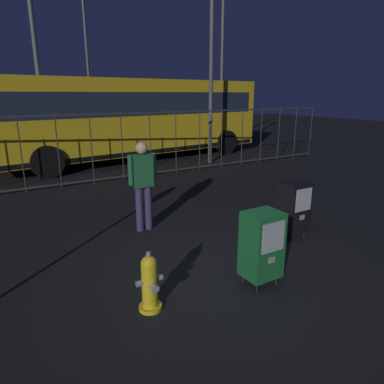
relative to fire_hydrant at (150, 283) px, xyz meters
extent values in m
plane|color=black|center=(1.16, 0.24, -0.35)|extent=(60.00, 60.00, 0.00)
cylinder|color=yellow|center=(0.00, 0.00, -0.33)|extent=(0.28, 0.28, 0.05)
cylinder|color=yellow|center=(0.00, 0.00, -0.03)|extent=(0.19, 0.19, 0.55)
sphere|color=yellow|center=(0.00, 0.00, 0.25)|extent=(0.19, 0.19, 0.19)
cylinder|color=gray|center=(0.00, 0.00, 0.37)|extent=(0.06, 0.06, 0.05)
cylinder|color=gray|center=(0.00, -0.13, 0.00)|extent=(0.09, 0.08, 0.09)
cylinder|color=gray|center=(-0.13, 0.00, 0.03)|extent=(0.07, 0.07, 0.07)
cylinder|color=gray|center=(0.13, 0.00, 0.03)|extent=(0.07, 0.07, 0.07)
cylinder|color=black|center=(2.94, 0.55, -0.29)|extent=(0.04, 0.04, 0.12)
cylinder|color=black|center=(3.28, 0.55, -0.29)|extent=(0.04, 0.04, 0.12)
cylinder|color=black|center=(2.94, 0.83, -0.29)|extent=(0.04, 0.04, 0.12)
cylinder|color=black|center=(3.28, 0.83, -0.29)|extent=(0.04, 0.04, 0.12)
cube|color=black|center=(3.11, 0.69, 0.22)|extent=(0.48, 0.40, 0.90)
cube|color=#B2B7BF|center=(3.11, 0.49, 0.40)|extent=(0.36, 0.01, 0.40)
cube|color=gray|center=(3.11, 0.48, 0.08)|extent=(0.10, 0.02, 0.08)
cylinder|color=black|center=(1.36, -0.36, -0.29)|extent=(0.04, 0.04, 0.12)
cylinder|color=black|center=(1.70, -0.36, -0.29)|extent=(0.04, 0.04, 0.12)
cylinder|color=black|center=(1.36, -0.08, -0.29)|extent=(0.04, 0.04, 0.12)
cylinder|color=black|center=(1.70, -0.08, -0.29)|extent=(0.04, 0.04, 0.12)
cube|color=#19602D|center=(1.53, -0.22, 0.22)|extent=(0.48, 0.40, 0.90)
cube|color=#B2B7BF|center=(1.53, -0.43, 0.40)|extent=(0.36, 0.01, 0.40)
cube|color=gray|center=(1.53, -0.43, 0.08)|extent=(0.10, 0.02, 0.08)
cylinder|color=#382D51|center=(0.88, 2.39, 0.07)|extent=(0.14, 0.14, 0.85)
cylinder|color=#382D51|center=(1.06, 2.39, 0.07)|extent=(0.14, 0.14, 0.85)
cube|color=#1E5933|center=(0.97, 2.39, 0.80)|extent=(0.36, 0.20, 0.60)
sphere|color=tan|center=(0.97, 2.39, 1.21)|extent=(0.22, 0.22, 0.22)
cylinder|color=#1E5933|center=(0.74, 2.39, 0.83)|extent=(0.09, 0.09, 0.55)
cylinder|color=#1E5933|center=(1.20, 2.39, 0.83)|extent=(0.09, 0.09, 0.55)
cube|color=#2D2D33|center=(1.16, 6.41, 1.60)|extent=(18.00, 0.04, 0.05)
cube|color=#2D2D33|center=(1.16, 6.41, -0.25)|extent=(18.00, 0.04, 0.05)
cylinder|color=#2D2D33|center=(-0.64, 6.41, 0.65)|extent=(0.03, 0.03, 2.00)
cylinder|color=#2D2D33|center=(0.26, 6.41, 0.65)|extent=(0.03, 0.03, 2.00)
cylinder|color=#2D2D33|center=(1.16, 6.41, 0.65)|extent=(0.03, 0.03, 2.00)
cylinder|color=#2D2D33|center=(2.06, 6.41, 0.65)|extent=(0.03, 0.03, 2.00)
cylinder|color=#2D2D33|center=(2.96, 6.41, 0.65)|extent=(0.03, 0.03, 2.00)
cylinder|color=#2D2D33|center=(3.86, 6.41, 0.65)|extent=(0.03, 0.03, 2.00)
cylinder|color=#2D2D33|center=(4.76, 6.41, 0.65)|extent=(0.03, 0.03, 2.00)
cylinder|color=#2D2D33|center=(5.66, 6.41, 0.65)|extent=(0.03, 0.03, 2.00)
cylinder|color=#2D2D33|center=(6.56, 6.41, 0.65)|extent=(0.03, 0.03, 2.00)
cylinder|color=#2D2D33|center=(7.46, 6.41, 0.65)|extent=(0.03, 0.03, 2.00)
cylinder|color=#2D2D33|center=(8.36, 6.41, 0.65)|extent=(0.03, 0.03, 2.00)
cylinder|color=#2D2D33|center=(9.26, 6.41, 0.65)|extent=(0.03, 0.03, 2.00)
cylinder|color=#2D2D33|center=(10.16, 6.41, 0.65)|extent=(0.03, 0.03, 2.00)
cube|color=gold|center=(3.67, 9.41, 1.32)|extent=(10.71, 3.60, 2.65)
cube|color=#1E2838|center=(3.67, 9.41, 1.80)|extent=(10.08, 3.55, 0.80)
cube|color=black|center=(3.67, 9.41, 0.10)|extent=(10.50, 3.58, 0.16)
cylinder|color=black|center=(7.45, 8.56, 0.15)|extent=(1.02, 0.38, 1.00)
cylinder|color=black|center=(7.19, 11.04, 0.15)|extent=(1.02, 0.38, 1.00)
cylinder|color=black|center=(0.14, 7.78, 0.15)|extent=(1.02, 0.38, 1.00)
cylinder|color=black|center=(-0.12, 10.27, 0.15)|extent=(1.02, 0.38, 1.00)
cube|color=red|center=(0.13, 13.68, 1.32)|extent=(10.59, 2.89, 2.65)
cube|color=#1E2838|center=(0.13, 13.68, 1.80)|extent=(9.96, 2.88, 0.80)
cube|color=black|center=(0.13, 13.68, 0.10)|extent=(10.38, 2.89, 0.16)
cylinder|color=black|center=(3.76, 12.29, 0.15)|extent=(1.01, 0.32, 1.00)
cylinder|color=black|center=(3.85, 14.79, 0.15)|extent=(1.01, 0.32, 1.00)
cylinder|color=#4C4F54|center=(5.72, 7.22, 3.38)|extent=(0.14, 0.14, 7.45)
cylinder|color=#4C4F54|center=(0.25, 8.29, 3.58)|extent=(0.14, 0.14, 7.85)
cylinder|color=#4C4F54|center=(3.88, 16.08, 3.73)|extent=(0.14, 0.14, 8.16)
cylinder|color=#4C4F54|center=(8.94, 11.05, 3.04)|extent=(0.14, 0.14, 6.77)
camera|label=1|loc=(-1.45, -3.37, 2.15)|focal=32.49mm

